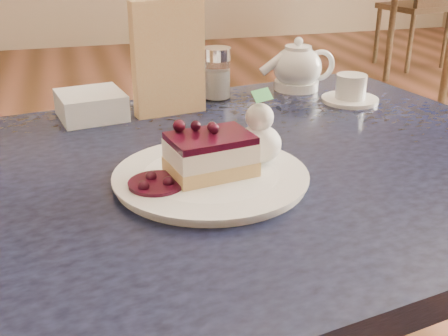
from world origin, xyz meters
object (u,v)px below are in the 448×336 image
object	(u,v)px
dessert_plate	(211,177)
tea_set	(307,73)
main_table	(198,214)
cheesecake_slice	(211,155)

from	to	relation	value
dessert_plate	tea_set	bearing A→B (deg)	50.90
main_table	tea_set	bearing A→B (deg)	36.90
cheesecake_slice	tea_set	xyz separation A→B (m)	(0.32, 0.40, 0.00)
dessert_plate	tea_set	size ratio (longest dim) A/B	1.17
dessert_plate	tea_set	world-z (taller)	tea_set
main_table	dessert_plate	xyz separation A→B (m)	(0.01, -0.05, 0.08)
main_table	cheesecake_slice	xyz separation A→B (m)	(0.01, -0.05, 0.12)
cheesecake_slice	tea_set	world-z (taller)	tea_set
main_table	dessert_plate	distance (m)	0.10
cheesecake_slice	main_table	bearing A→B (deg)	90.00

